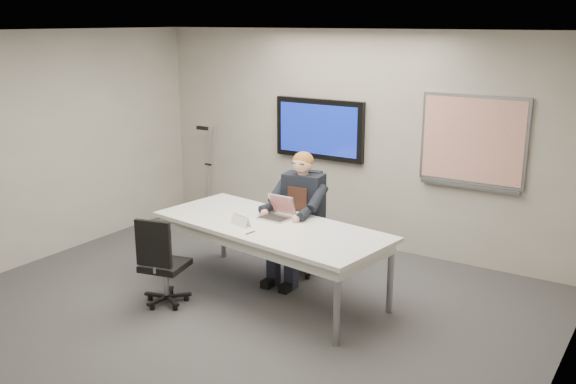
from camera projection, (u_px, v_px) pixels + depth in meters
The scene contains 15 objects.
floor at pixel (211, 328), 6.26m from camera, with size 6.00×6.00×0.02m, color #3A3A3C.
ceiling at pixel (201, 33), 5.53m from camera, with size 6.00×6.00×0.02m, color silver.
wall_back at pixel (355, 140), 8.33m from camera, with size 6.00×0.02×2.80m, color #9E9A8F.
wall_left at pixel (7, 154), 7.45m from camera, with size 0.02×6.00×2.80m, color #9E9A8F.
wall_right at pixel (551, 251), 4.33m from camera, with size 0.02×6.00×2.80m, color #9E9A8F.
conference_table at pixel (271, 232), 6.84m from camera, with size 2.74×1.44×0.81m.
tv_display at pixel (319, 129), 8.52m from camera, with size 1.30×0.09×0.80m.
whiteboard at pixel (473, 142), 7.47m from camera, with size 1.25×0.08×1.10m.
office_chair_far at pixel (305, 247), 7.59m from camera, with size 0.60×0.60×0.96m.
office_chair_near at pixel (164, 278), 6.69m from camera, with size 0.56×0.56×0.97m.
seated_person at pixel (295, 230), 7.30m from camera, with size 0.48×0.83×1.47m.
crutch at pixel (209, 171), 9.53m from camera, with size 0.20×0.34×1.46m, color #A8AAB0, non-canonical shape.
laptop at pixel (278, 212), 7.02m from camera, with size 0.35×0.34×0.24m.
name_tent at pixel (241, 220), 6.78m from camera, with size 0.27×0.07×0.11m, color white, non-canonical shape.
pen at pixel (250, 233), 6.53m from camera, with size 0.01×0.01×0.14m, color black.
Camera 1 is at (3.70, -4.39, 2.91)m, focal length 40.00 mm.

